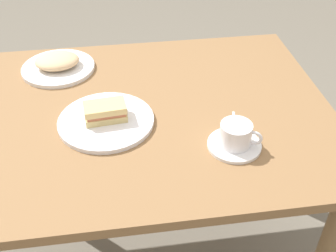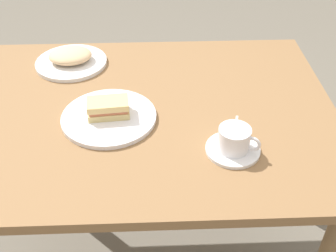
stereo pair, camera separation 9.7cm
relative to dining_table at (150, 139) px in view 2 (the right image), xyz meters
name	(u,v)px [view 2 (the right image)]	position (x,y,z in m)	size (l,w,h in m)	color
dining_table	(150,139)	(0.00, 0.00, 0.00)	(1.16, 0.89, 0.76)	brown
sandwich_plate	(109,117)	(-0.12, -0.05, 0.13)	(0.28, 0.28, 0.01)	white
sandwich_front	(108,108)	(-0.12, -0.05, 0.17)	(0.13, 0.08, 0.05)	#D4BA73
coffee_saucer	(233,149)	(0.23, -0.21, 0.13)	(0.15, 0.15, 0.01)	white
coffee_cup	(235,138)	(0.23, -0.21, 0.17)	(0.11, 0.09, 0.07)	white
spoon	(235,130)	(0.25, -0.13, 0.14)	(0.04, 0.10, 0.01)	silver
side_plate	(71,63)	(-0.28, 0.28, 0.13)	(0.25, 0.25, 0.01)	silver
side_food_pile	(70,55)	(-0.28, 0.28, 0.16)	(0.15, 0.13, 0.04)	#D8B384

